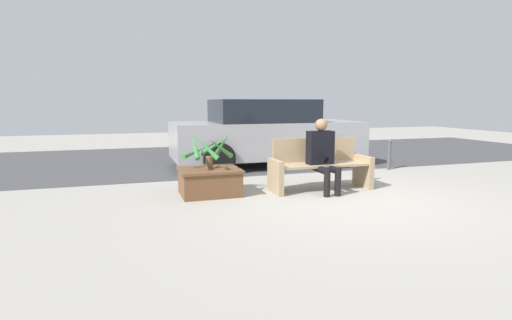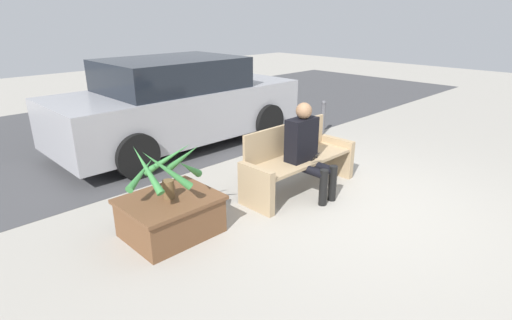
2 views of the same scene
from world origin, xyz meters
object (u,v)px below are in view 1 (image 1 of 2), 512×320
(potted_plant, at_px, (209,148))
(bollard_post, at_px, (389,154))
(bench, at_px, (319,166))
(person_seated, at_px, (322,152))
(planter_box, at_px, (210,180))
(parked_car, at_px, (266,133))

(potted_plant, height_order, bollard_post, potted_plant)
(potted_plant, distance_m, bollard_post, 4.50)
(bench, xyz_separation_m, person_seated, (-0.05, -0.19, 0.26))
(person_seated, height_order, bollard_post, person_seated)
(person_seated, bearing_deg, planter_box, 168.80)
(bench, distance_m, planter_box, 1.92)
(planter_box, distance_m, parked_car, 3.26)
(bollard_post, bearing_deg, bench, -150.70)
(planter_box, bearing_deg, parked_car, 53.91)
(bollard_post, bearing_deg, planter_box, -164.68)
(parked_car, bearing_deg, bench, -89.94)
(person_seated, bearing_deg, parked_car, 89.12)
(planter_box, relative_size, parked_car, 0.22)
(parked_car, height_order, bollard_post, parked_car)
(bench, height_order, person_seated, person_seated)
(planter_box, height_order, potted_plant, potted_plant)
(parked_car, bearing_deg, person_seated, -90.88)
(planter_box, xyz_separation_m, bollard_post, (4.32, 1.18, 0.12))
(potted_plant, bearing_deg, bench, -5.72)
(planter_box, bearing_deg, bollard_post, 15.32)
(bench, bearing_deg, person_seated, -104.37)
(person_seated, bearing_deg, bollard_post, 32.09)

